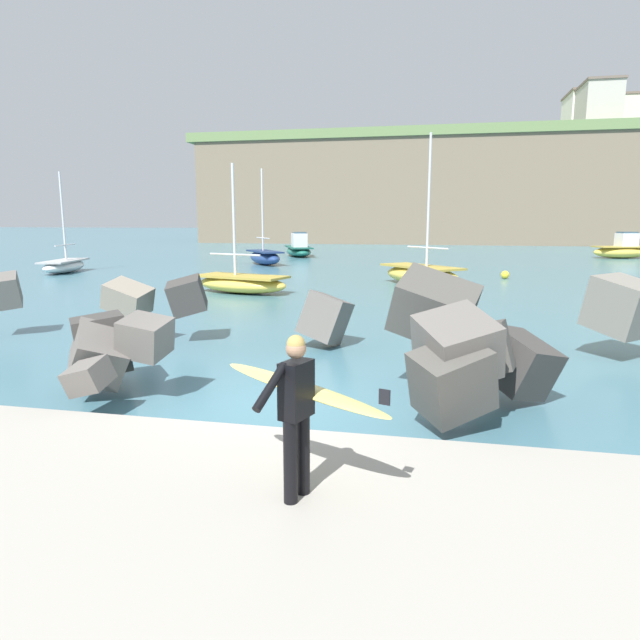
{
  "coord_description": "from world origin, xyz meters",
  "views": [
    {
      "loc": [
        2.67,
        -9.12,
        3.17
      ],
      "look_at": [
        0.64,
        0.5,
        1.4
      ],
      "focal_mm": 31.42,
      "sensor_mm": 36.0,
      "label": 1
    }
  ],
  "objects_px": {
    "boat_mid_centre": "(622,250)",
    "boat_mid_right": "(242,283)",
    "boat_far_centre": "(265,257)",
    "mooring_buoy_inner": "(505,275)",
    "surfer_with_board": "(299,401)",
    "station_building_east": "(587,115)",
    "boat_far_left": "(64,265)",
    "boat_near_right": "(421,274)",
    "boat_mid_left": "(299,249)",
    "station_building_central": "(598,106)"
  },
  "relations": [
    {
      "from": "boat_far_left",
      "to": "boat_far_centre",
      "type": "xyz_separation_m",
      "value": [
        10.08,
        8.33,
        0.12
      ]
    },
    {
      "from": "mooring_buoy_inner",
      "to": "boat_far_left",
      "type": "bearing_deg",
      "value": -176.21
    },
    {
      "from": "boat_mid_right",
      "to": "boat_mid_centre",
      "type": "bearing_deg",
      "value": 50.02
    },
    {
      "from": "boat_mid_left",
      "to": "boat_far_centre",
      "type": "relative_size",
      "value": 0.95
    },
    {
      "from": "boat_mid_centre",
      "to": "boat_far_centre",
      "type": "height_order",
      "value": "boat_far_centre"
    },
    {
      "from": "surfer_with_board",
      "to": "station_building_east",
      "type": "distance_m",
      "value": 86.8
    },
    {
      "from": "boat_far_centre",
      "to": "mooring_buoy_inner",
      "type": "bearing_deg",
      "value": -22.83
    },
    {
      "from": "surfer_with_board",
      "to": "boat_far_left",
      "type": "xyz_separation_m",
      "value": [
        -20.84,
        24.54,
        -0.83
      ]
    },
    {
      "from": "boat_mid_centre",
      "to": "boat_mid_right",
      "type": "bearing_deg",
      "value": -129.98
    },
    {
      "from": "boat_mid_left",
      "to": "boat_far_centre",
      "type": "height_order",
      "value": "boat_far_centre"
    },
    {
      "from": "boat_near_right",
      "to": "boat_far_centre",
      "type": "xyz_separation_m",
      "value": [
        -11.35,
        10.6,
        0.02
      ]
    },
    {
      "from": "surfer_with_board",
      "to": "mooring_buoy_inner",
      "type": "bearing_deg",
      "value": 79.29
    },
    {
      "from": "boat_far_left",
      "to": "station_building_east",
      "type": "relative_size",
      "value": 0.75
    },
    {
      "from": "boat_far_left",
      "to": "boat_mid_right",
      "type": "bearing_deg",
      "value": -26.55
    },
    {
      "from": "boat_far_centre",
      "to": "station_building_central",
      "type": "distance_m",
      "value": 55.37
    },
    {
      "from": "boat_mid_left",
      "to": "boat_mid_right",
      "type": "xyz_separation_m",
      "value": [
        3.65,
        -24.84,
        -0.2
      ]
    },
    {
      "from": "surfer_with_board",
      "to": "boat_far_left",
      "type": "height_order",
      "value": "boat_far_left"
    },
    {
      "from": "mooring_buoy_inner",
      "to": "station_building_central",
      "type": "relative_size",
      "value": 0.06
    },
    {
      "from": "boat_near_right",
      "to": "boat_mid_centre",
      "type": "distance_m",
      "value": 28.03
    },
    {
      "from": "boat_mid_left",
      "to": "boat_mid_centre",
      "type": "relative_size",
      "value": 1.24
    },
    {
      "from": "surfer_with_board",
      "to": "mooring_buoy_inner",
      "type": "distance_m",
      "value": 26.74
    },
    {
      "from": "boat_mid_right",
      "to": "mooring_buoy_inner",
      "type": "relative_size",
      "value": 12.59
    },
    {
      "from": "boat_mid_centre",
      "to": "boat_mid_right",
      "type": "relative_size",
      "value": 0.93
    },
    {
      "from": "boat_far_left",
      "to": "mooring_buoy_inner",
      "type": "xyz_separation_m",
      "value": [
        25.8,
        1.71,
        -0.23
      ]
    },
    {
      "from": "boat_far_centre",
      "to": "station_building_central",
      "type": "relative_size",
      "value": 0.9
    },
    {
      "from": "boat_mid_right",
      "to": "boat_far_centre",
      "type": "height_order",
      "value": "boat_far_centre"
    },
    {
      "from": "surfer_with_board",
      "to": "boat_far_centre",
      "type": "xyz_separation_m",
      "value": [
        -10.75,
        32.87,
        -0.72
      ]
    },
    {
      "from": "boat_mid_left",
      "to": "boat_far_centre",
      "type": "distance_m",
      "value": 9.61
    },
    {
      "from": "boat_mid_right",
      "to": "station_building_east",
      "type": "xyz_separation_m",
      "value": [
        28.08,
        64.97,
        17.16
      ]
    },
    {
      "from": "station_building_central",
      "to": "boat_mid_centre",
      "type": "bearing_deg",
      "value": -98.21
    },
    {
      "from": "boat_near_right",
      "to": "boat_far_left",
      "type": "relative_size",
      "value": 1.19
    },
    {
      "from": "station_building_east",
      "to": "mooring_buoy_inner",
      "type": "bearing_deg",
      "value": -105.95
    },
    {
      "from": "boat_far_centre",
      "to": "station_building_east",
      "type": "distance_m",
      "value": 61.45
    },
    {
      "from": "boat_mid_left",
      "to": "station_building_central",
      "type": "relative_size",
      "value": 0.85
    },
    {
      "from": "boat_mid_centre",
      "to": "surfer_with_board",
      "type": "bearing_deg",
      "value": -109.75
    },
    {
      "from": "mooring_buoy_inner",
      "to": "boat_mid_centre",
      "type": "bearing_deg",
      "value": 59.4
    },
    {
      "from": "boat_mid_right",
      "to": "station_building_east",
      "type": "bearing_deg",
      "value": 66.63
    },
    {
      "from": "boat_mid_centre",
      "to": "station_building_east",
      "type": "distance_m",
      "value": 41.08
    },
    {
      "from": "boat_mid_right",
      "to": "boat_far_left",
      "type": "relative_size",
      "value": 0.92
    },
    {
      "from": "surfer_with_board",
      "to": "boat_mid_right",
      "type": "distance_m",
      "value": 19.0
    },
    {
      "from": "boat_far_centre",
      "to": "boat_mid_centre",
      "type": "bearing_deg",
      "value": 24.95
    },
    {
      "from": "boat_far_left",
      "to": "station_building_central",
      "type": "bearing_deg",
      "value": 50.73
    },
    {
      "from": "mooring_buoy_inner",
      "to": "surfer_with_board",
      "type": "bearing_deg",
      "value": -100.71
    },
    {
      "from": "boat_far_left",
      "to": "mooring_buoy_inner",
      "type": "bearing_deg",
      "value": 3.79
    },
    {
      "from": "boat_mid_left",
      "to": "mooring_buoy_inner",
      "type": "relative_size",
      "value": 14.43
    },
    {
      "from": "boat_far_centre",
      "to": "station_building_east",
      "type": "xyz_separation_m",
      "value": [
        31.82,
        49.73,
        17.05
      ]
    },
    {
      "from": "boat_mid_right",
      "to": "surfer_with_board",
      "type": "bearing_deg",
      "value": -68.32
    },
    {
      "from": "station_building_central",
      "to": "station_building_east",
      "type": "xyz_separation_m",
      "value": [
        0.44,
        7.36,
        0.16
      ]
    },
    {
      "from": "boat_mid_centre",
      "to": "boat_far_left",
      "type": "distance_m",
      "value": 42.65
    },
    {
      "from": "boat_mid_centre",
      "to": "boat_far_left",
      "type": "xyz_separation_m",
      "value": [
        -37.16,
        -20.93,
        -0.26
      ]
    }
  ]
}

